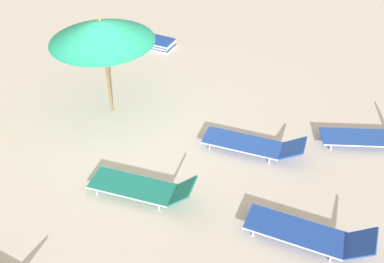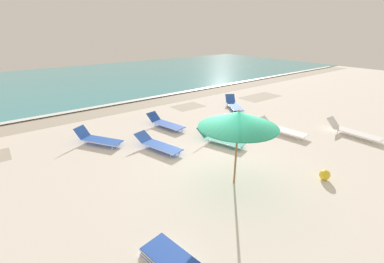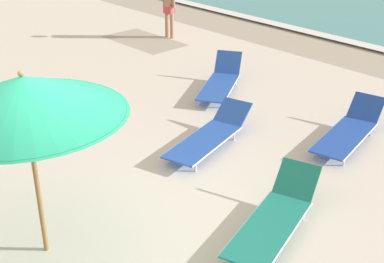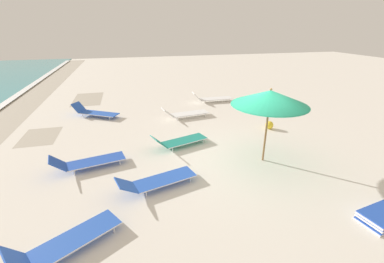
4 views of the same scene
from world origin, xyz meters
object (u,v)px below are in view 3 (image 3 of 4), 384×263
at_px(beach_umbrella, 24,96).
at_px(sun_lounger_mid_beach_solo, 220,81).
at_px(sun_lounger_under_umbrella, 275,217).
at_px(beachgoer_wading_adult, 169,3).
at_px(sun_lounger_near_water_left, 349,130).
at_px(sun_lounger_mid_beach_pair_a, 210,135).

distance_m(beach_umbrella, sun_lounger_mid_beach_solo, 6.25).
bearing_deg(sun_lounger_under_umbrella, sun_lounger_mid_beach_solo, 125.11).
bearing_deg(beachgoer_wading_adult, sun_lounger_near_water_left, 159.76).
bearing_deg(sun_lounger_mid_beach_solo, sun_lounger_under_umbrella, -69.31).
relative_size(beach_umbrella, sun_lounger_under_umbrella, 1.11).
bearing_deg(beach_umbrella, beachgoer_wading_adult, 130.28).
bearing_deg(beachgoer_wading_adult, sun_lounger_under_umbrella, 143.23).
distance_m(beach_umbrella, beachgoer_wading_adult, 9.80).
xyz_separation_m(sun_lounger_under_umbrella, sun_lounger_mid_beach_solo, (-4.03, 3.07, 0.01)).
relative_size(sun_lounger_near_water_left, beachgoer_wading_adult, 1.24).
bearing_deg(beach_umbrella, sun_lounger_under_umbrella, 55.04).
xyz_separation_m(sun_lounger_under_umbrella, sun_lounger_near_water_left, (-0.80, 3.01, -0.00)).
bearing_deg(sun_lounger_under_umbrella, beachgoer_wading_adult, 130.35).
bearing_deg(sun_lounger_mid_beach_pair_a, sun_lounger_under_umbrella, -40.50).
bearing_deg(beachgoer_wading_adult, beach_umbrella, 125.61).
height_order(sun_lounger_under_umbrella, sun_lounger_mid_beach_solo, sun_lounger_mid_beach_solo).
bearing_deg(sun_lounger_under_umbrella, beach_umbrella, -142.51).
relative_size(sun_lounger_under_umbrella, sun_lounger_near_water_left, 0.98).
height_order(sun_lounger_under_umbrella, beachgoer_wading_adult, beachgoer_wading_adult).
xyz_separation_m(sun_lounger_under_umbrella, beachgoer_wading_adult, (-7.99, 5.01, 0.78)).
bearing_deg(beachgoer_wading_adult, sun_lounger_mid_beach_pair_a, 140.60).
xyz_separation_m(sun_lounger_near_water_left, sun_lounger_mid_beach_pair_a, (-1.54, -1.92, -0.01)).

